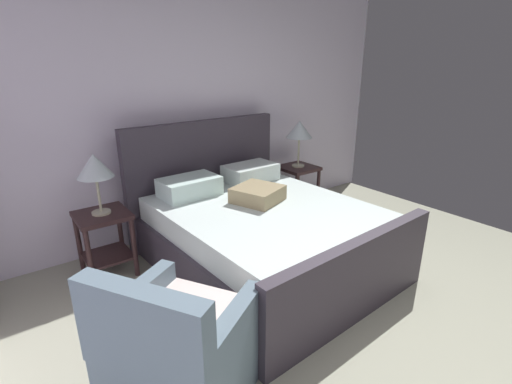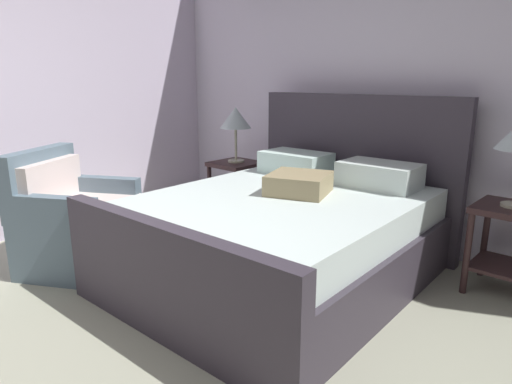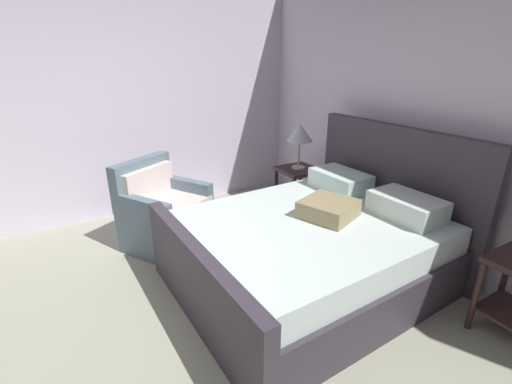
% 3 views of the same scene
% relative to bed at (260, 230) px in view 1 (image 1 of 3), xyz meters
% --- Properties ---
extents(ground_plane, '(5.05, 5.59, 0.02)m').
position_rel_bed_xyz_m(ground_plane, '(0.21, -1.64, -0.36)').
color(ground_plane, '#A5A68F').
extents(wall_back, '(5.17, 0.12, 2.86)m').
position_rel_bed_xyz_m(wall_back, '(0.21, 1.21, 1.08)').
color(wall_back, silver).
rests_on(wall_back, ground).
extents(bed, '(1.89, 2.21, 1.28)m').
position_rel_bed_xyz_m(bed, '(0.00, 0.00, 0.00)').
color(bed, '#38313C').
rests_on(bed, ground).
extents(nightstand_right, '(0.44, 0.44, 0.60)m').
position_rel_bed_xyz_m(nightstand_right, '(1.23, 0.80, 0.05)').
color(nightstand_right, '#342021').
rests_on(nightstand_right, ground).
extents(table_lamp_right, '(0.32, 0.32, 0.58)m').
position_rel_bed_xyz_m(table_lamp_right, '(1.23, 0.80, 0.71)').
color(table_lamp_right, '#B7B293').
rests_on(table_lamp_right, nightstand_right).
extents(nightstand_left, '(0.44, 0.44, 0.60)m').
position_rel_bed_xyz_m(nightstand_left, '(-1.22, 0.71, 0.05)').
color(nightstand_left, '#342021').
rests_on(nightstand_left, ground).
extents(table_lamp_left, '(0.30, 0.30, 0.54)m').
position_rel_bed_xyz_m(table_lamp_left, '(-1.22, 0.71, 0.67)').
color(table_lamp_left, '#B7B293').
rests_on(table_lamp_left, nightstand_left).
extents(armchair, '(0.99, 0.99, 0.90)m').
position_rel_bed_xyz_m(armchair, '(-1.29, -0.94, -0.01)').
color(armchair, slate).
rests_on(armchair, ground).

